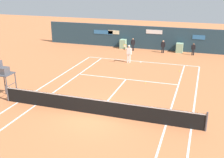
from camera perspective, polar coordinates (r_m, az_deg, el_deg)
The scene contains 11 objects.
ground_plane at distance 16.77m, azimuth -2.54°, elevation -6.33°, with size 80.00×80.00×0.01m.
tennis_net at distance 16.07m, azimuth -3.29°, elevation -5.54°, with size 12.10×0.10×1.07m.
sponsor_back_wall at distance 31.55m, azimuth 8.15°, elevation 8.15°, with size 25.00×1.02×2.53m.
umpire_chair at distance 19.26m, azimuth -21.06°, elevation 1.09°, with size 1.00×1.00×2.45m.
player_on_baseline at distance 26.09m, azimuth 3.41°, elevation 5.44°, with size 0.64×0.70×1.87m.
ball_kid_centre_post at distance 29.95m, azimuth 16.17°, elevation 5.99°, with size 0.42×0.17×1.25m.
ball_kid_left_post at distance 30.80m, azimuth 4.27°, elevation 7.20°, with size 0.45×0.23×1.38m.
ball_kid_right_post at distance 30.20m, azimuth 10.31°, elevation 6.67°, with size 0.45×0.19×1.36m.
tennis_ball_near_service_line at distance 24.37m, azimuth 13.48°, elevation 1.56°, with size 0.07×0.07×0.07m, color #CCE033.
tennis_ball_by_sideline at distance 24.50m, azimuth -4.51°, elevation 2.14°, with size 0.07×0.07×0.07m, color #CCE033.
tennis_ball_mid_court at distance 21.10m, azimuth 6.79°, elevation -0.83°, with size 0.07×0.07×0.07m, color #CCE033.
Camera 1 is at (5.46, -13.51, 7.28)m, focal length 45.07 mm.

